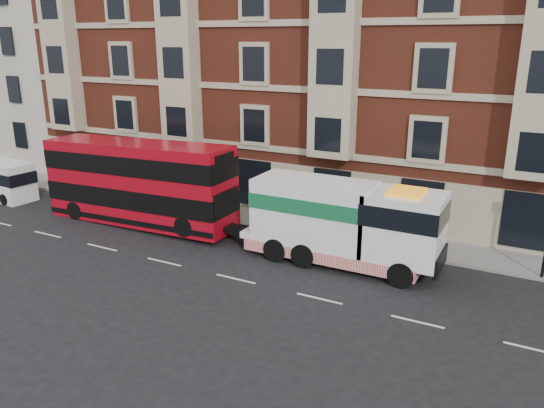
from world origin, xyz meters
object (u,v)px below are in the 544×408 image
(double_decker_bus, at_px, (138,182))
(box_van, at_px, (2,180))
(pedestrian, at_px, (190,196))
(tow_truck, at_px, (340,222))

(double_decker_bus, height_order, box_van, double_decker_bus)
(box_van, height_order, pedestrian, box_van)
(double_decker_bus, height_order, tow_truck, double_decker_bus)
(pedestrian, bearing_deg, box_van, -164.54)
(double_decker_bus, relative_size, pedestrian, 7.24)
(tow_truck, height_order, pedestrian, tow_truck)
(tow_truck, xyz_separation_m, box_van, (-23.64, -0.27, -0.84))
(tow_truck, bearing_deg, double_decker_bus, -180.00)
(double_decker_bus, distance_m, box_van, 11.65)
(tow_truck, relative_size, pedestrian, 5.79)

